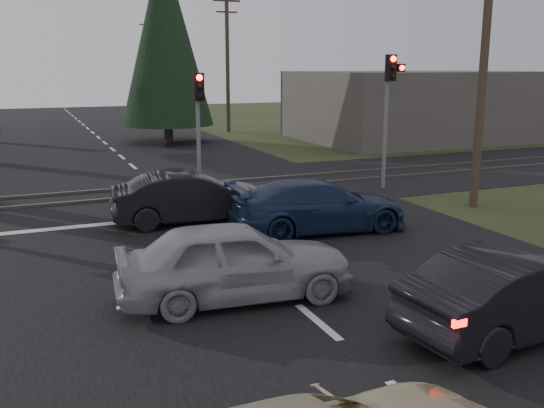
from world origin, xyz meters
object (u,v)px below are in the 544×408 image
traffic_signal_right (390,95)px  silver_car (235,261)px  dark_hatchback (520,293)px  dark_car_far (191,198)px  utility_pole_far (150,62)px  traffic_signal_center (199,113)px  utility_pole_mid (227,60)px  utility_pole_near (485,52)px  blue_sedan (319,206)px

traffic_signal_right → silver_car: (-8.51, -7.91, -2.56)m
dark_hatchback → dark_car_far: bearing=13.0°
utility_pole_far → silver_car: 54.42m
dark_hatchback → silver_car: size_ratio=0.97×
dark_hatchback → silver_car: silver_car is taller
traffic_signal_center → traffic_signal_right: bearing=-10.4°
utility_pole_far → traffic_signal_center: bearing=-99.6°
utility_pole_mid → dark_hatchback: utility_pole_mid is taller
utility_pole_near → utility_pole_far: same height
utility_pole_mid → traffic_signal_center: bearing=-111.2°
traffic_signal_center → utility_pole_mid: bearing=68.8°
utility_pole_mid → dark_car_far: bearing=-111.1°
traffic_signal_right → blue_sedan: traffic_signal_right is taller
utility_pole_near → utility_pole_mid: 24.00m
utility_pole_near → utility_pole_mid: same height
utility_pole_mid → silver_car: utility_pole_mid is taller
utility_pole_near → utility_pole_mid: bearing=90.0°
utility_pole_mid → blue_sedan: (-5.81, -24.71, -4.03)m
traffic_signal_center → utility_pole_near: 9.05m
silver_car → utility_pole_mid: bearing=-13.0°
blue_sedan → dark_car_far: 3.63m
traffic_signal_center → dark_hatchback: size_ratio=0.95×
silver_car → dark_car_far: size_ratio=1.01×
utility_pole_far → blue_sedan: utility_pole_far is taller
dark_car_far → dark_hatchback: bearing=-157.2°
traffic_signal_center → utility_pole_far: utility_pole_far is taller
traffic_signal_center → utility_pole_near: utility_pole_near is taller
traffic_signal_center → utility_pole_far: bearing=80.4°
dark_car_far → utility_pole_mid: bearing=-16.7°
dark_hatchback → traffic_signal_center: bearing=3.0°
utility_pole_near → dark_car_far: 9.69m
blue_sedan → dark_car_far: dark_car_far is taller
utility_pole_mid → blue_sedan: size_ratio=1.88×
traffic_signal_right → utility_pole_near: size_ratio=0.52×
blue_sedan → silver_car: bearing=140.1°
traffic_signal_right → dark_hatchback: (-4.71, -11.12, -2.61)m
traffic_signal_right → utility_pole_mid: size_ratio=0.52×
dark_hatchback → blue_sedan: dark_hatchback is taller
blue_sedan → utility_pole_near: bearing=-78.5°
silver_car → dark_hatchback: bearing=-124.8°
traffic_signal_right → dark_hatchback: bearing=-112.9°
traffic_signal_right → traffic_signal_center: size_ratio=1.15×
blue_sedan → dark_hatchback: bearing=-174.3°
silver_car → traffic_signal_center: bearing=-6.7°
utility_pole_mid → dark_car_far: size_ratio=2.06×
silver_car → traffic_signal_right: bearing=-41.7°
traffic_signal_right → utility_pole_near: utility_pole_near is taller
traffic_signal_center → blue_sedan: (1.69, -5.39, -2.11)m
utility_pole_near → dark_hatchback: 10.33m
traffic_signal_right → utility_pole_far: size_ratio=0.52×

